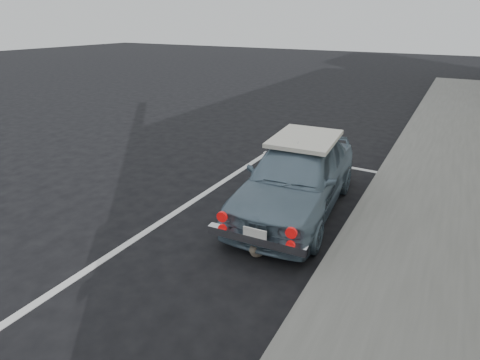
{
  "coord_description": "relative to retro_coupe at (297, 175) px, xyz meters",
  "views": [
    {
      "loc": [
        2.9,
        -1.55,
        3.07
      ],
      "look_at": [
        0.22,
        3.14,
        0.75
      ],
      "focal_mm": 28.0,
      "sensor_mm": 36.0,
      "label": 1
    }
  ],
  "objects": [
    {
      "name": "ground",
      "position": [
        -0.83,
        -4.04,
        -0.63
      ],
      "size": [
        80.0,
        80.0,
        0.0
      ],
      "primitive_type": "plane",
      "color": "black",
      "rests_on": "ground"
    },
    {
      "name": "retro_coupe",
      "position": [
        0.0,
        0.0,
        0.0
      ],
      "size": [
        1.77,
        3.79,
        1.25
      ],
      "rotation": [
        0.0,
        0.0,
        0.08
      ],
      "color": "slate",
      "rests_on": "ground"
    },
    {
      "name": "cat",
      "position": [
        0.09,
        -1.61,
        -0.53
      ],
      "size": [
        0.22,
        0.44,
        0.24
      ],
      "rotation": [
        0.0,
        0.0,
        -0.1
      ],
      "color": "brown",
      "rests_on": "ground"
    },
    {
      "name": "pline_side",
      "position": [
        -1.73,
        -1.04,
        -0.63
      ],
      "size": [
        0.12,
        7.0,
        0.01
      ],
      "primitive_type": "cube",
      "color": "silver",
      "rests_on": "ground"
    },
    {
      "name": "pline_front",
      "position": [
        -0.33,
        2.46,
        -0.63
      ],
      "size": [
        3.0,
        0.12,
        0.01
      ],
      "primitive_type": "cube",
      "color": "silver",
      "rests_on": "ground"
    },
    {
      "name": "sidewalk",
      "position": [
        2.37,
        -2.04,
        -0.56
      ],
      "size": [
        2.8,
        40.0,
        0.15
      ],
      "primitive_type": "cube",
      "color": "#63625E",
      "rests_on": "ground"
    }
  ]
}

